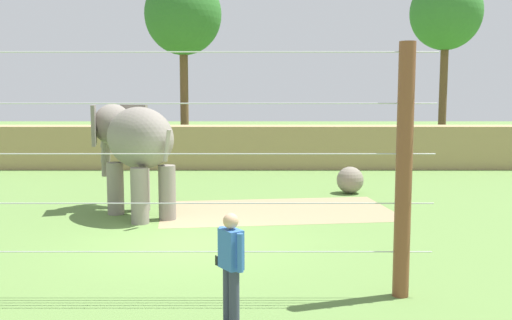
{
  "coord_description": "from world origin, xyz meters",
  "views": [
    {
      "loc": [
        1.47,
        -12.58,
        3.3
      ],
      "look_at": [
        1.49,
        4.09,
        1.4
      ],
      "focal_mm": 39.87,
      "sensor_mm": 36.0,
      "label": 1
    }
  ],
  "objects": [
    {
      "name": "ground_plane",
      "position": [
        0.0,
        0.0,
        0.0
      ],
      "size": [
        120.0,
        120.0,
        0.0
      ],
      "primitive_type": "plane",
      "color": "#5B7F3D"
    },
    {
      "name": "dirt_patch",
      "position": [
        2.07,
        3.48,
        0.0
      ],
      "size": [
        6.99,
        4.48,
        0.01
      ],
      "primitive_type": "cube",
      "rotation": [
        0.0,
        0.0,
        0.13
      ],
      "color": "#937F5B",
      "rests_on": "ground"
    },
    {
      "name": "embankment_wall",
      "position": [
        0.0,
        13.33,
        0.96
      ],
      "size": [
        36.0,
        1.8,
        1.92
      ],
      "primitive_type": "cube",
      "color": "tan",
      "rests_on": "ground"
    },
    {
      "name": "elephant",
      "position": [
        -1.87,
        2.93,
        2.02
      ],
      "size": [
        3.22,
        3.61,
        3.06
      ],
      "color": "gray",
      "rests_on": "ground"
    },
    {
      "name": "enrichment_ball",
      "position": [
        4.65,
        6.41,
        0.45
      ],
      "size": [
        0.91,
        0.91,
        0.91
      ],
      "primitive_type": "sphere",
      "color": "gray",
      "rests_on": "ground"
    },
    {
      "name": "cable_fence",
      "position": [
        0.0,
        -3.5,
        2.08
      ],
      "size": [
        8.72,
        0.27,
        4.15
      ],
      "color": "brown",
      "rests_on": "ground"
    },
    {
      "name": "zookeeper",
      "position": [
        1.12,
        -4.82,
        0.93
      ],
      "size": [
        0.44,
        0.52,
        1.67
      ],
      "color": "#33384C",
      "rests_on": "ground"
    },
    {
      "name": "tree_far_left",
      "position": [
        -2.36,
        17.9,
        7.46
      ],
      "size": [
        4.03,
        4.03,
        9.65
      ],
      "color": "brown",
      "rests_on": "ground"
    },
    {
      "name": "tree_left_of_centre",
      "position": [
        12.13,
        19.96,
        7.84
      ],
      "size": [
        3.98,
        3.98,
        10.02
      ],
      "color": "brown",
      "rests_on": "ground"
    }
  ]
}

